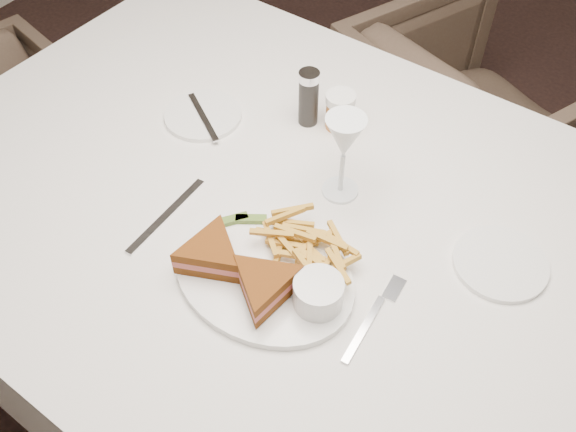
% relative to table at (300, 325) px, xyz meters
% --- Properties ---
extents(table, '(1.60, 1.10, 0.75)m').
position_rel_table_xyz_m(table, '(0.00, 0.00, 0.00)').
color(table, silver).
rests_on(table, ground).
extents(chair_far, '(0.85, 0.83, 0.68)m').
position_rel_table_xyz_m(chair_far, '(0.04, 0.95, -0.03)').
color(chair_far, '#48382C').
rests_on(chair_far, ground).
extents(chair_left, '(0.67, 0.69, 0.60)m').
position_rel_table_xyz_m(chair_left, '(-1.06, 0.01, -0.07)').
color(chair_left, '#48382C').
rests_on(chair_left, ground).
extents(table_setting, '(0.82, 0.58, 0.18)m').
position_rel_table_xyz_m(table_setting, '(0.01, -0.06, 0.41)').
color(table_setting, white).
rests_on(table_setting, table).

